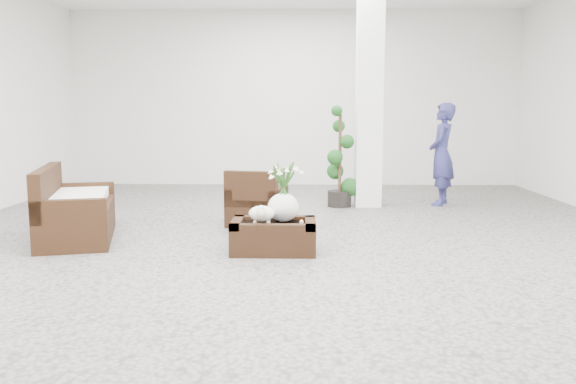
{
  "coord_description": "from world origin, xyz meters",
  "views": [
    {
      "loc": [
        0.16,
        -6.55,
        1.52
      ],
      "look_at": [
        0.0,
        -0.1,
        0.62
      ],
      "focal_mm": 36.77,
      "sensor_mm": 36.0,
      "label": 1
    }
  ],
  "objects_px": {
    "loveseat": "(77,203)",
    "armchair": "(257,197)",
    "coffee_table": "(274,238)",
    "topiary": "(340,157)"
  },
  "relations": [
    {
      "from": "coffee_table",
      "to": "topiary",
      "type": "relative_size",
      "value": 0.58
    },
    {
      "from": "armchair",
      "to": "topiary",
      "type": "height_order",
      "value": "topiary"
    },
    {
      "from": "coffee_table",
      "to": "armchair",
      "type": "height_order",
      "value": "armchair"
    },
    {
      "from": "coffee_table",
      "to": "loveseat",
      "type": "height_order",
      "value": "loveseat"
    },
    {
      "from": "coffee_table",
      "to": "loveseat",
      "type": "xyz_separation_m",
      "value": [
        -2.35,
        0.59,
        0.27
      ]
    },
    {
      "from": "armchair",
      "to": "loveseat",
      "type": "height_order",
      "value": "loveseat"
    },
    {
      "from": "loveseat",
      "to": "armchair",
      "type": "bearing_deg",
      "value": -80.58
    },
    {
      "from": "coffee_table",
      "to": "topiary",
      "type": "xyz_separation_m",
      "value": [
        0.9,
        3.05,
        0.62
      ]
    },
    {
      "from": "coffee_table",
      "to": "loveseat",
      "type": "distance_m",
      "value": 2.44
    },
    {
      "from": "loveseat",
      "to": "topiary",
      "type": "relative_size",
      "value": 1.03
    }
  ]
}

